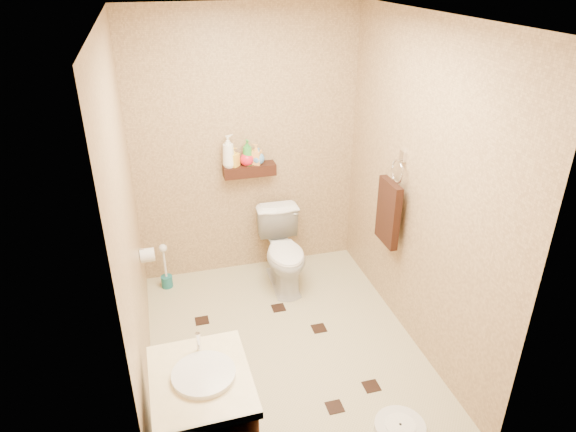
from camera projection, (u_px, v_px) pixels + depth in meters
name	position (u px, v px, depth m)	size (l,w,h in m)	color
ground	(284.00, 347.00, 3.97)	(2.50, 2.50, 0.00)	#BCB18A
wall_back	(247.00, 148.00, 4.50)	(2.00, 0.04, 2.40)	tan
wall_front	(354.00, 322.00, 2.35)	(2.00, 0.04, 2.40)	tan
wall_left	(129.00, 226.00, 3.19)	(0.04, 2.50, 2.40)	tan
wall_right	(419.00, 191.00, 3.67)	(0.04, 2.50, 2.40)	tan
ceiling	(283.00, 16.00, 2.89)	(2.00, 2.50, 0.02)	silver
wall_shelf	(249.00, 170.00, 4.52)	(0.46, 0.14, 0.10)	#35170E
floor_accents	(288.00, 350.00, 3.93)	(1.17, 1.26, 0.01)	black
toilet	(284.00, 252.00, 4.58)	(0.38, 0.67, 0.69)	white
vanity	(206.00, 427.00, 2.81)	(0.53, 0.63, 0.88)	brown
bathroom_scale	(400.00, 428.00, 3.25)	(0.34, 0.34, 0.07)	silver
toilet_brush	(166.00, 272.00, 4.63)	(0.10, 0.10, 0.44)	#1A6569
towel_ring	(389.00, 210.00, 3.97)	(0.12, 0.30, 0.76)	silver
toilet_paper	(147.00, 255.00, 4.04)	(0.12, 0.11, 0.12)	silver
bottle_a	(228.00, 151.00, 4.39)	(0.11, 0.11, 0.28)	white
bottle_b	(234.00, 157.00, 4.42)	(0.08, 0.08, 0.17)	yellow
bottle_c	(247.00, 157.00, 4.45)	(0.12, 0.12, 0.16)	red
bottle_d	(247.00, 152.00, 4.44)	(0.09, 0.09, 0.23)	green
bottle_e	(256.00, 154.00, 4.47)	(0.08, 0.08, 0.18)	#F9AE53
bottle_f	(258.00, 156.00, 4.48)	(0.11, 0.11, 0.15)	#5490D2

